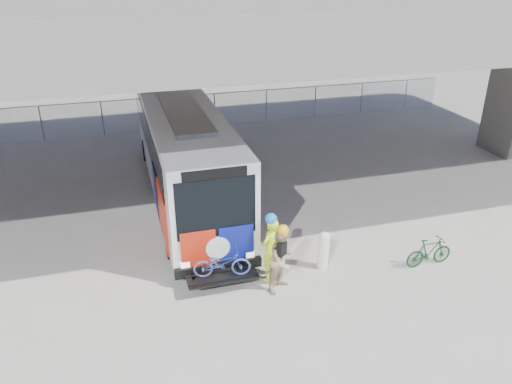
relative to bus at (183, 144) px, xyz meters
name	(u,v)px	position (x,y,z in m)	size (l,w,h in m)	color
ground	(259,229)	(2.00, -3.47, -2.11)	(160.00, 160.00, 0.00)	#9E9991
bus	(183,144)	(0.00, 0.00, 0.00)	(2.67, 12.96, 3.69)	silver
overpass	(228,19)	(2.00, 0.53, 4.43)	(40.00, 16.00, 7.95)	#605E59
chainlink_fence	(196,102)	(2.00, 8.53, -0.69)	(30.00, 0.06, 30.00)	gray
bollard	(324,249)	(3.16, -6.33, -1.45)	(0.32, 0.32, 1.24)	white
cyclist_hivis	(271,247)	(1.50, -6.33, -1.10)	(0.84, 0.78, 2.10)	#C3F419
cyclist_tan	(282,259)	(1.63, -6.97, -1.14)	(1.15, 1.10, 2.05)	tan
bike_parked	(429,252)	(6.31, -7.10, -1.64)	(0.44, 1.55, 0.93)	#143F1B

